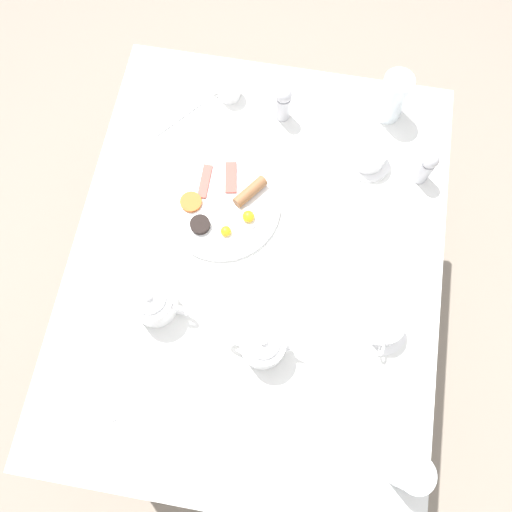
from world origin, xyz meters
The scene contains 16 objects.
ground_plane centered at (0.00, 0.00, 0.00)m, with size 8.00×8.00×0.00m, color gray.
table centered at (0.00, 0.00, 0.67)m, with size 0.95×1.20×0.74m.
breakfast_plate centered at (0.11, -0.13, 0.75)m, with size 0.31×0.31×0.04m.
teapot_near centered at (0.22, 0.17, 0.79)m, with size 0.19×0.11×0.12m.
teapot_far centered at (-0.05, 0.22, 0.79)m, with size 0.19×0.11×0.12m.
teacup_with_saucer_left centered at (-0.33, 0.13, 0.77)m, with size 0.13×0.14×0.07m.
teacup_with_saucer_right centered at (-0.25, -0.33, 0.77)m, with size 0.13×0.14×0.07m.
water_glass_tall centered at (-0.41, 0.44, 0.80)m, with size 0.08×0.08×0.13m.
water_glass_short centered at (-0.29, -0.49, 0.81)m, with size 0.08×0.08×0.14m.
creamer_jug centered at (0.16, -0.47, 0.77)m, with size 0.09×0.06×0.06m.
pepper_grinder centered at (-0.40, -0.30, 0.80)m, with size 0.04×0.04×0.12m.
salt_grinder centered at (0.00, -0.43, 0.80)m, with size 0.04×0.04×0.12m.
fork_by_plate centered at (-0.23, 0.43, 0.74)m, with size 0.11×0.15×0.00m.
knife_by_plate centered at (-0.32, -0.14, 0.74)m, with size 0.03×0.21×0.00m.
spoon_for_tea centered at (0.30, 0.39, 0.74)m, with size 0.09×0.13×0.00m.
fork_spare centered at (0.28, -0.38, 0.74)m, with size 0.13×0.15×0.00m.
Camera 1 is at (-0.07, 0.38, 1.96)m, focal length 35.00 mm.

